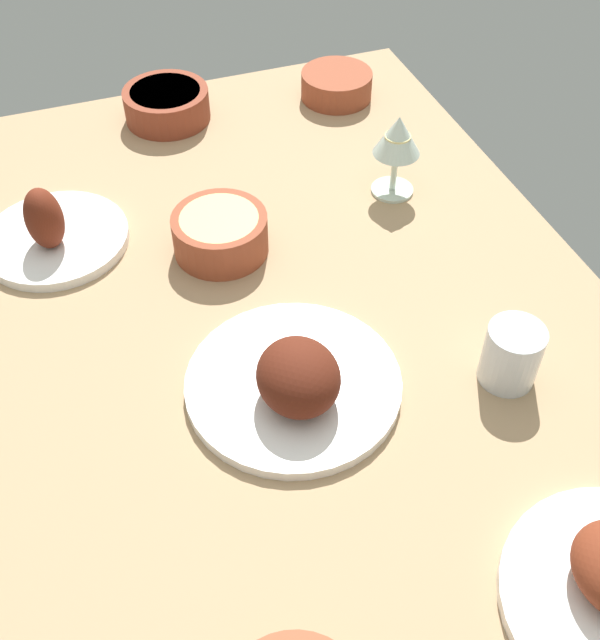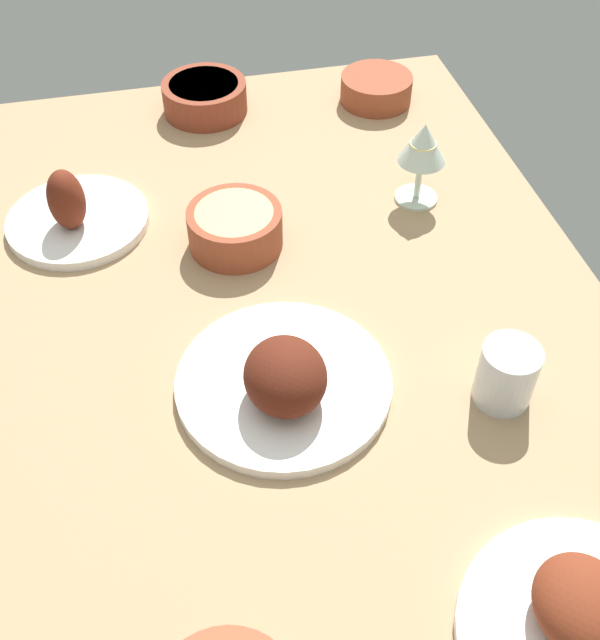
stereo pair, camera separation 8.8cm
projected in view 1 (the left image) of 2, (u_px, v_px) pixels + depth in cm
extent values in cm
cube|color=tan|center=(300.00, 340.00, 107.33)|extent=(140.00, 90.00, 4.00)
cylinder|color=white|center=(293.00, 384.00, 98.28)|extent=(27.77, 27.77, 1.60)
ellipsoid|color=#511E11|center=(298.00, 377.00, 93.03)|extent=(11.37, 10.24, 8.47)
cylinder|color=white|center=(56.00, 239.00, 117.97)|extent=(22.22, 22.22, 1.60)
ellipsoid|color=#602314|center=(44.00, 219.00, 112.87)|extent=(7.10, 5.60, 9.95)
cylinder|color=brown|center=(337.00, 85.00, 146.37)|extent=(13.50, 13.50, 5.06)
cylinder|color=#4C192D|center=(337.00, 75.00, 144.90)|extent=(11.07, 11.07, 1.00)
cylinder|color=brown|center=(167.00, 105.00, 140.84)|extent=(15.59, 15.59, 5.79)
cylinder|color=#9E3314|center=(165.00, 93.00, 139.10)|extent=(12.78, 12.78, 1.00)
cylinder|color=brown|center=(220.00, 234.00, 115.17)|extent=(14.37, 14.37, 6.27)
cylinder|color=#D6BC70|center=(219.00, 220.00, 113.26)|extent=(11.79, 11.79, 1.00)
cylinder|color=silver|center=(392.00, 190.00, 127.48)|extent=(7.00, 7.00, 0.50)
cylinder|color=silver|center=(394.00, 171.00, 124.76)|extent=(1.00, 1.00, 7.00)
cone|color=silver|center=(398.00, 135.00, 119.87)|extent=(7.60, 7.60, 6.50)
cylinder|color=beige|center=(397.00, 143.00, 120.92)|extent=(4.18, 4.18, 2.80)
cylinder|color=silver|center=(511.00, 355.00, 97.04)|extent=(7.37, 7.37, 8.63)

